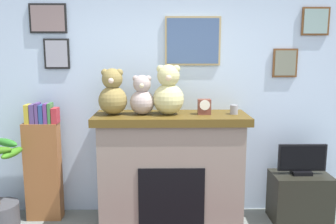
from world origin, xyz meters
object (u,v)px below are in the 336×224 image
Objects in this scene: television at (302,160)px; candle_jar at (234,110)px; tv_stand at (300,197)px; teddy_bear_tan at (142,97)px; fireplace at (171,168)px; teddy_bear_brown at (168,92)px; bookshelf at (43,165)px; teddy_bear_cream at (113,94)px; mantel_clock at (204,107)px.

television is 0.92m from candle_jar.
television is at bearing -0.38° from candle_jar.
tv_stand is 2.01m from teddy_bear_tan.
tv_stand is at bearing -0.10° from teddy_bear_tan.
fireplace is 0.81m from teddy_bear_brown.
teddy_bear_tan reaches higher than candle_jar.
television is (1.39, -0.02, 0.09)m from fireplace.
teddy_bear_tan is (1.08, -0.10, 0.75)m from bookshelf.
teddy_bear_cream reaches higher than television.
fireplace is at bearing -3.27° from bookshelf.
teddy_bear_cream is at bearing 179.94° from mantel_clock.
television is 1.82m from teddy_bear_tan.
fireplace reaches higher than television.
fireplace is at bearing 178.44° from candle_jar.
tv_stand is at bearing 90.00° from television.
television is 3.25× the size of mantel_clock.
teddy_bear_cream is at bearing 179.91° from tv_stand.
fireplace reaches higher than tv_stand.
tv_stand is 1.28× the size of teddy_bear_cream.
teddy_bear_cream reaches higher than bookshelf.
teddy_bear_cream reaches higher than mantel_clock.
teddy_bear_brown reaches higher than television.
teddy_bear_brown is (-0.03, -0.02, 0.81)m from fireplace.
tv_stand is 3.87× the size of mantel_clock.
fireplace is 0.91m from candle_jar.
candle_jar is (0.65, -0.02, 0.63)m from fireplace.
mantel_clock is (-0.31, -0.00, 0.03)m from candle_jar.
teddy_bear_brown is (-0.37, 0.00, 0.15)m from mantel_clock.
teddy_bear_tan is (-0.95, -0.00, 0.13)m from candle_jar.
bookshelf is at bearing 177.93° from tv_stand.
teddy_bear_cream reaches higher than fireplace.
bookshelf reaches higher than fireplace.
teddy_bear_tan reaches higher than bookshelf.
bookshelf is 1.57m from teddy_bear_brown.
candle_jar reaches higher than television.
bookshelf is 2.77m from television.
bookshelf is at bearing 172.94° from teddy_bear_cream.
fireplace is 1.39m from television.
mantel_clock is at bearing -3.23° from fireplace.
mantel_clock reaches higher than bookshelf.
teddy_bear_tan reaches higher than mantel_clock.
tv_stand is 0.42m from television.
teddy_bear_cream is (0.78, -0.10, 0.78)m from bookshelf.
television is 1.59m from teddy_bear_brown.
television is 1.08× the size of teddy_bear_cream.
television is 1.00× the size of teddy_bear_brown.
mantel_clock is at bearing 179.89° from tv_stand.
television is (2.77, -0.10, 0.07)m from bookshelf.
teddy_bear_cream is (-1.25, -0.00, 0.17)m from candle_jar.
teddy_bear_cream reaches higher than teddy_bear_tan.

